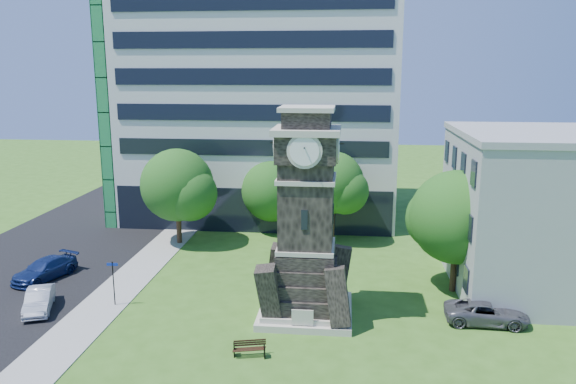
# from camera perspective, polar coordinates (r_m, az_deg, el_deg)

# --- Properties ---
(ground) EXTENTS (160.00, 160.00, 0.00)m
(ground) POSITION_cam_1_polar(r_m,az_deg,el_deg) (32.65, -3.87, -13.48)
(ground) COLOR #345E1B
(ground) RESTS_ON ground
(sidewalk) EXTENTS (3.00, 70.00, 0.06)m
(sidewalk) POSITION_cam_1_polar(r_m,az_deg,el_deg) (39.61, -16.43, -9.15)
(sidewalk) COLOR gray
(sidewalk) RESTS_ON ground
(street) EXTENTS (14.00, 80.00, 0.02)m
(street) POSITION_cam_1_polar(r_m,az_deg,el_deg) (43.50, -26.95, -8.09)
(street) COLOR black
(street) RESTS_ON ground
(clock_tower) EXTENTS (5.40, 5.40, 12.22)m
(clock_tower) POSITION_cam_1_polar(r_m,az_deg,el_deg) (32.26, 1.87, -3.72)
(clock_tower) COLOR beige
(clock_tower) RESTS_ON ground
(office_tall) EXTENTS (26.20, 15.11, 28.60)m
(office_tall) POSITION_cam_1_polar(r_m,az_deg,el_deg) (55.40, -2.75, 12.37)
(office_tall) COLOR silver
(office_tall) RESTS_ON ground
(office_low) EXTENTS (15.20, 12.20, 10.40)m
(office_low) POSITION_cam_1_polar(r_m,az_deg,el_deg) (40.76, 27.10, -1.78)
(office_low) COLOR #919496
(office_low) RESTS_ON ground
(car_street_mid) EXTENTS (2.73, 4.20, 1.31)m
(car_street_mid) POSITION_cam_1_polar(r_m,az_deg,el_deg) (37.42, -23.96, -10.00)
(car_street_mid) COLOR #AEB1B6
(car_street_mid) RESTS_ON ground
(car_street_north) EXTENTS (3.44, 5.22, 1.41)m
(car_street_north) POSITION_cam_1_polar(r_m,az_deg,el_deg) (42.56, -23.48, -7.21)
(car_street_north) COLOR navy
(car_street_north) RESTS_ON ground
(car_east_lot) EXTENTS (4.77, 2.34, 1.30)m
(car_east_lot) POSITION_cam_1_polar(r_m,az_deg,el_deg) (34.60, 19.51, -11.47)
(car_east_lot) COLOR #505056
(car_east_lot) RESTS_ON ground
(park_bench) EXTENTS (1.64, 0.44, 0.85)m
(park_bench) POSITION_cam_1_polar(r_m,az_deg,el_deg) (29.47, -3.95, -15.52)
(park_bench) COLOR black
(park_bench) RESTS_ON ground
(street_sign) EXTENTS (0.68, 0.07, 2.83)m
(street_sign) POSITION_cam_1_polar(r_m,az_deg,el_deg) (36.14, -17.33, -8.37)
(street_sign) COLOR black
(street_sign) RESTS_ON ground
(tree_nw) EXTENTS (6.55, 5.95, 7.94)m
(tree_nw) POSITION_cam_1_polar(r_m,az_deg,el_deg) (46.69, -11.09, 0.46)
(tree_nw) COLOR #332114
(tree_nw) RESTS_ON ground
(tree_nc) EXTENTS (6.06, 5.51, 6.51)m
(tree_nc) POSITION_cam_1_polar(r_m,az_deg,el_deg) (49.47, -1.47, -0.02)
(tree_nc) COLOR #332114
(tree_nc) RESTS_ON ground
(tree_ne) EXTENTS (5.68, 5.16, 7.64)m
(tree_ne) POSITION_cam_1_polar(r_m,az_deg,el_deg) (46.51, 4.66, 0.72)
(tree_ne) COLOR #332114
(tree_ne) RESTS_ON ground
(tree_east) EXTENTS (6.63, 6.02, 8.01)m
(tree_east) POSITION_cam_1_polar(r_m,az_deg,el_deg) (37.43, 16.89, -2.75)
(tree_east) COLOR #332114
(tree_east) RESTS_ON ground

